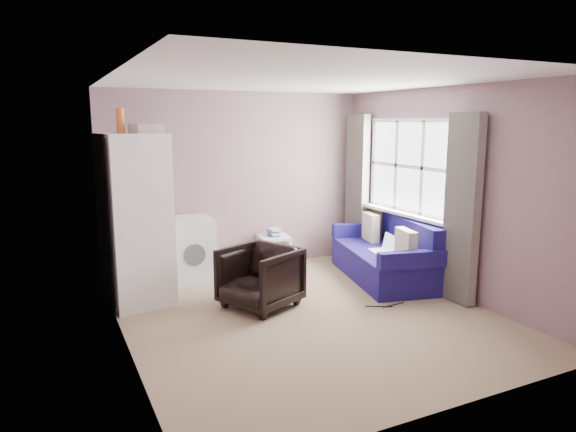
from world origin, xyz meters
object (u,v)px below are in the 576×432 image
at_px(fridge, 136,219).
at_px(sofa, 387,256).
at_px(washing_machine, 189,248).
at_px(armchair, 260,274).
at_px(side_table, 274,249).

relative_size(fridge, sofa, 1.12).
bearing_deg(washing_machine, armchair, -68.27).
xyz_separation_m(fridge, sofa, (3.16, -0.46, -0.69)).
height_order(washing_machine, sofa, washing_machine).
bearing_deg(sofa, side_table, 148.30).
height_order(side_table, sofa, sofa).
height_order(armchair, sofa, sofa).
bearing_deg(washing_machine, side_table, 6.60).
bearing_deg(sofa, washing_machine, 169.72).
height_order(armchair, washing_machine, washing_machine).
relative_size(armchair, sofa, 0.38).
bearing_deg(sofa, armchair, -159.30).
bearing_deg(side_table, fridge, -161.43).
bearing_deg(side_table, armchair, -119.89).
xyz_separation_m(armchair, side_table, (0.80, 1.40, -0.11)).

